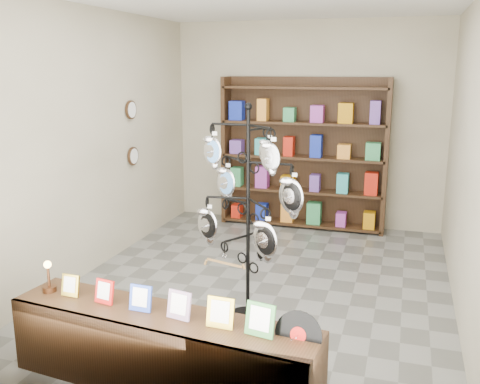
# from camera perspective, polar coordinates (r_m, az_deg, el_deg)

# --- Properties ---
(ground) EXTENTS (5.00, 5.00, 0.00)m
(ground) POSITION_cam_1_polar(r_m,az_deg,el_deg) (6.03, 2.30, -9.60)
(ground) COLOR slate
(ground) RESTS_ON ground
(room_envelope) EXTENTS (5.00, 5.00, 5.00)m
(room_envelope) POSITION_cam_1_polar(r_m,az_deg,el_deg) (5.58, 2.48, 8.20)
(room_envelope) COLOR #B9B095
(room_envelope) RESTS_ON ground
(display_tree) EXTENTS (1.10, 1.10, 2.03)m
(display_tree) POSITION_cam_1_polar(r_m,az_deg,el_deg) (4.82, 0.87, -0.73)
(display_tree) COLOR black
(display_tree) RESTS_ON ground
(front_shelf) EXTENTS (2.42, 0.74, 0.84)m
(front_shelf) POSITION_cam_1_polar(r_m,az_deg,el_deg) (4.15, -8.38, -16.38)
(front_shelf) COLOR black
(front_shelf) RESTS_ON ground
(back_shelving) EXTENTS (2.42, 0.36, 2.20)m
(back_shelving) POSITION_cam_1_polar(r_m,az_deg,el_deg) (7.91, 6.74, 3.59)
(back_shelving) COLOR black
(back_shelving) RESTS_ON ground
(wall_clocks) EXTENTS (0.03, 0.24, 0.84)m
(wall_clocks) POSITION_cam_1_polar(r_m,az_deg,el_deg) (7.10, -11.45, 6.17)
(wall_clocks) COLOR black
(wall_clocks) RESTS_ON ground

